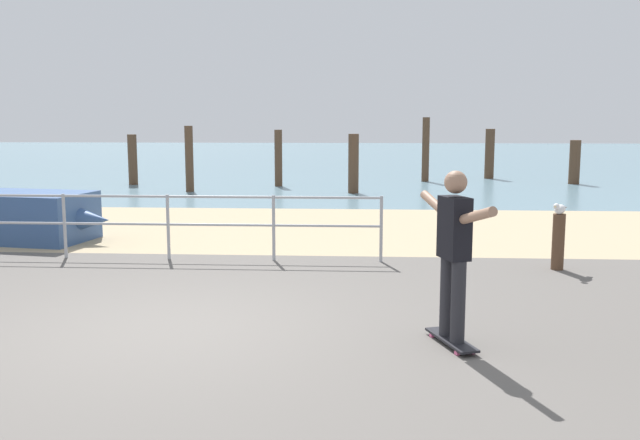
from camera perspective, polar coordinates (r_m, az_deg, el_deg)
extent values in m
cube|color=#605B56|center=(6.73, -14.23, -11.20)|extent=(24.00, 10.00, 0.04)
cube|color=tan|center=(14.35, -4.52, -0.65)|extent=(24.00, 6.00, 0.04)
cube|color=slate|center=(42.14, 0.81, 5.22)|extent=(72.00, 50.00, 0.04)
cylinder|color=#9EA0A5|center=(11.76, -20.26, -0.52)|extent=(0.05, 0.05, 1.05)
cylinder|color=#9EA0A5|center=(11.19, -12.38, -0.62)|extent=(0.05, 0.05, 1.05)
cylinder|color=#9EA0A5|center=(10.86, -3.83, -0.71)|extent=(0.05, 0.05, 1.05)
cylinder|color=#9EA0A5|center=(10.77, 5.05, -0.80)|extent=(0.05, 0.05, 1.05)
cylinder|color=#9EA0A5|center=(11.39, -16.52, 1.90)|extent=(8.39, 0.04, 0.04)
cylinder|color=#9EA0A5|center=(11.44, -16.43, -0.31)|extent=(8.39, 0.04, 0.04)
cone|color=#335184|center=(13.12, -19.04, 0.07)|extent=(1.21, 0.93, 0.77)
cube|color=black|center=(7.02, 10.75, -9.65)|extent=(0.45, 0.82, 0.02)
cylinder|color=#E5598C|center=(6.83, 12.41, -10.57)|extent=(0.05, 0.07, 0.06)
cylinder|color=#E5598C|center=(6.76, 11.19, -10.74)|extent=(0.05, 0.07, 0.06)
cylinder|color=#E5598C|center=(7.30, 10.32, -9.27)|extent=(0.05, 0.07, 0.06)
cylinder|color=#E5598C|center=(7.24, 9.17, -9.40)|extent=(0.05, 0.07, 0.06)
cylinder|color=#26262B|center=(6.80, 11.29, -6.63)|extent=(0.14, 0.14, 0.80)
cylinder|color=#26262B|center=(7.01, 10.40, -6.16)|extent=(0.14, 0.14, 0.80)
cube|color=black|center=(6.76, 11.00, -0.64)|extent=(0.31, 0.41, 0.60)
sphere|color=#9E755B|center=(6.71, 11.10, 3.07)|extent=(0.22, 0.22, 0.22)
cylinder|color=#9E755B|center=(6.35, 12.84, 0.36)|extent=(0.27, 0.55, 0.23)
cylinder|color=#9E755B|center=(7.14, 9.44, 1.31)|extent=(0.27, 0.55, 0.23)
cylinder|color=#513826|center=(10.77, 19.00, -1.76)|extent=(0.18, 0.18, 0.85)
ellipsoid|color=white|center=(10.70, 19.13, 0.85)|extent=(0.28, 0.35, 0.14)
sphere|color=white|center=(10.51, 18.87, 1.06)|extent=(0.09, 0.09, 0.09)
cone|color=gold|center=(10.47, 18.79, 1.03)|extent=(0.05, 0.06, 0.02)
cube|color=slate|center=(10.86, 19.35, 0.99)|extent=(0.13, 0.14, 0.02)
cylinder|color=#513826|center=(24.54, -15.16, 4.80)|extent=(0.31, 0.31, 1.72)
cylinder|color=#513826|center=(21.70, -10.71, 4.94)|extent=(0.25, 0.25, 2.03)
cylinder|color=#513826|center=(23.12, -3.44, 5.08)|extent=(0.25, 0.25, 1.89)
cylinder|color=#513826|center=(20.92, 2.77, 4.63)|extent=(0.32, 0.32, 1.80)
cylinder|color=#513826|center=(25.15, 8.69, 5.73)|extent=(0.26, 0.26, 2.31)
cylinder|color=#513826|center=(26.91, 13.78, 5.29)|extent=(0.35, 0.35, 1.88)
cylinder|color=#513826|center=(25.46, 20.21, 4.47)|extent=(0.37, 0.37, 1.53)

